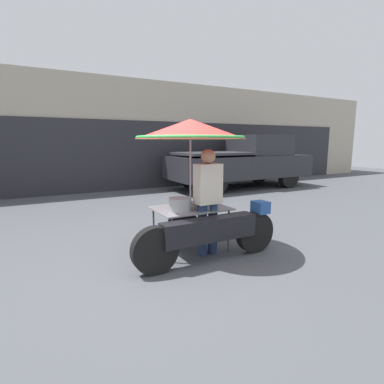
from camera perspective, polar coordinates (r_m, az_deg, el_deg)
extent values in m
plane|color=#4C4F54|center=(4.26, -4.28, -13.58)|extent=(36.00, 36.00, 0.00)
cube|color=#B2A893|center=(11.39, -20.85, 10.13)|extent=(28.00, 2.00, 3.82)
cube|color=#28282D|center=(10.37, -19.83, 6.38)|extent=(23.80, 0.06, 2.40)
cylinder|color=black|center=(4.70, 11.85, -7.49)|extent=(0.62, 0.14, 0.62)
cylinder|color=black|center=(3.89, -7.06, -10.97)|extent=(0.62, 0.14, 0.62)
cube|color=black|center=(4.19, 3.36, -7.12)|extent=(1.43, 0.24, 0.32)
cube|color=#234C93|center=(4.66, 12.90, -2.83)|extent=(0.20, 0.24, 0.18)
cylinder|color=black|center=(4.91, -1.66, -6.90)|extent=(0.56, 0.14, 0.56)
cylinder|color=#515156|center=(4.65, 6.97, -7.33)|extent=(0.03, 0.03, 0.65)
cylinder|color=#515156|center=(5.21, 2.51, -5.43)|extent=(0.03, 0.03, 0.65)
cylinder|color=#515156|center=(4.19, -3.81, -9.18)|extent=(0.03, 0.03, 0.65)
cylinder|color=#515156|center=(4.80, -7.31, -6.79)|extent=(0.03, 0.03, 0.65)
cube|color=gray|center=(4.61, -0.30, -3.10)|extent=(1.12, 0.82, 0.02)
cylinder|color=#B2B2B7|center=(4.52, -0.30, 3.46)|extent=(0.03, 0.03, 1.04)
cone|color=red|center=(4.50, -0.31, 11.91)|extent=(1.64, 1.64, 0.29)
torus|color=green|center=(4.50, -0.31, 10.31)|extent=(1.61, 1.61, 0.05)
cylinder|color=#939399|center=(4.35, -2.33, -2.43)|extent=(0.32, 0.32, 0.19)
cylinder|color=#939399|center=(4.58, 2.59, -1.97)|extent=(0.38, 0.38, 0.17)
cylinder|color=#1E936B|center=(4.92, 1.61, -1.05)|extent=(0.21, 0.21, 0.19)
cylinder|color=navy|center=(4.45, 1.99, -7.20)|extent=(0.14, 0.14, 0.78)
cylinder|color=navy|center=(4.54, 3.96, -6.87)|extent=(0.14, 0.14, 0.78)
cube|color=beige|center=(4.35, 3.06, 1.57)|extent=(0.38, 0.22, 0.58)
sphere|color=#A87A5B|center=(4.32, 3.11, 6.78)|extent=(0.21, 0.21, 0.21)
cylinder|color=black|center=(11.54, 17.94, 2.79)|extent=(0.82, 0.24, 0.82)
cylinder|color=black|center=(12.73, 12.51, 3.62)|extent=(0.82, 0.24, 0.82)
cylinder|color=black|center=(9.49, 4.52, 1.87)|extent=(0.82, 0.24, 0.82)
cylinder|color=black|center=(10.91, -0.25, 2.90)|extent=(0.82, 0.24, 0.82)
cube|color=#28282D|center=(11.05, 9.15, 4.87)|extent=(5.31, 1.96, 0.77)
cube|color=#28282D|center=(11.55, 12.63, 8.71)|extent=(1.81, 1.80, 0.73)
cube|color=#2D2D33|center=(10.40, 4.54, 7.37)|extent=(2.76, 1.88, 0.08)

